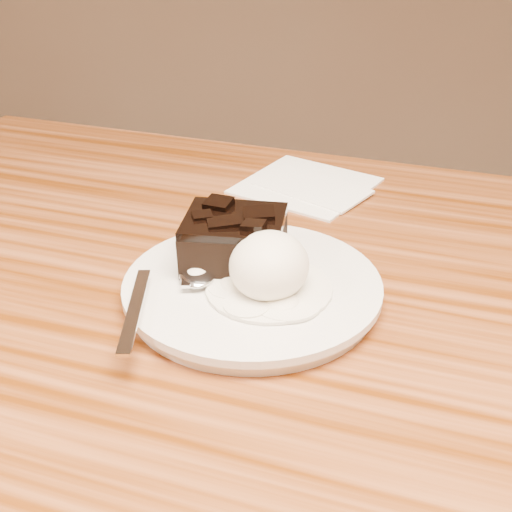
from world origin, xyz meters
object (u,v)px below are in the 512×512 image
(brownie, at_px, (235,243))
(spoon, at_px, (198,276))
(plate, at_px, (252,290))
(napkin, at_px, (306,185))
(ice_cream_scoop, at_px, (269,266))

(brownie, bearing_deg, spoon, -116.01)
(plate, relative_size, napkin, 1.62)
(plate, relative_size, ice_cream_scoop, 3.16)
(plate, relative_size, spoon, 1.27)
(spoon, bearing_deg, napkin, 65.44)
(plate, distance_m, ice_cream_scoop, 0.04)
(plate, distance_m, brownie, 0.05)
(brownie, xyz_separation_m, napkin, (0.00, 0.24, -0.04))
(spoon, bearing_deg, plate, -0.87)
(brownie, distance_m, ice_cream_scoop, 0.06)
(spoon, xyz_separation_m, napkin, (0.02, 0.28, -0.02))
(brownie, height_order, napkin, brownie)
(ice_cream_scoop, distance_m, spoon, 0.07)
(brownie, distance_m, napkin, 0.24)
(plate, relative_size, brownie, 2.59)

